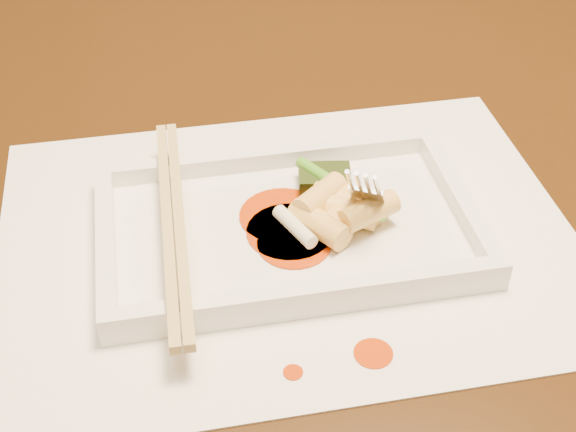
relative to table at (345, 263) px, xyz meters
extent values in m
cube|color=black|center=(0.00, 0.00, 0.08)|extent=(1.40, 0.90, 0.04)
cube|color=white|center=(-0.06, -0.07, 0.10)|extent=(0.40, 0.30, 0.00)
cylinder|color=#C23805|center=(-0.03, -0.19, 0.10)|extent=(0.02, 0.02, 0.00)
cylinder|color=#C23805|center=(-0.08, -0.19, 0.10)|extent=(0.01, 0.01, 0.00)
cube|color=white|center=(-0.06, -0.07, 0.11)|extent=(0.26, 0.16, 0.01)
cube|color=white|center=(-0.06, 0.00, 0.12)|extent=(0.26, 0.01, 0.01)
cube|color=white|center=(-0.06, -0.14, 0.12)|extent=(0.26, 0.01, 0.01)
cube|color=white|center=(-0.19, -0.07, 0.12)|extent=(0.01, 0.14, 0.01)
cube|color=white|center=(0.06, -0.07, 0.12)|extent=(0.01, 0.14, 0.01)
cube|color=black|center=(-0.03, -0.03, 0.12)|extent=(0.04, 0.03, 0.01)
cylinder|color=#EAEACC|center=(-0.06, -0.08, 0.12)|extent=(0.02, 0.04, 0.01)
cylinder|color=#3B8B16|center=(-0.02, -0.05, 0.12)|extent=(0.05, 0.08, 0.01)
cube|color=tan|center=(-0.15, -0.07, 0.13)|extent=(0.01, 0.23, 0.01)
cube|color=tan|center=(-0.14, -0.07, 0.13)|extent=(0.01, 0.23, 0.01)
cylinder|color=#C23805|center=(-0.06, -0.06, 0.11)|extent=(0.06, 0.06, 0.00)
cylinder|color=#C23805|center=(-0.06, -0.08, 0.11)|extent=(0.06, 0.06, 0.00)
cylinder|color=#C23805|center=(-0.06, -0.09, 0.11)|extent=(0.05, 0.05, 0.00)
cylinder|color=#FCDE75|center=(-0.02, -0.07, 0.12)|extent=(0.04, 0.04, 0.02)
cylinder|color=#FCDE75|center=(-0.04, -0.08, 0.12)|extent=(0.04, 0.05, 0.02)
cylinder|color=#FCDE75|center=(-0.04, -0.06, 0.13)|extent=(0.04, 0.04, 0.02)
cylinder|color=#FCDE75|center=(-0.02, -0.06, 0.12)|extent=(0.05, 0.04, 0.02)
cylinder|color=#FCDE75|center=(-0.01, -0.07, 0.12)|extent=(0.04, 0.04, 0.02)
cylinder|color=#FCDE75|center=(-0.01, -0.08, 0.13)|extent=(0.05, 0.03, 0.02)
cylinder|color=#FCDE75|center=(-0.02, -0.07, 0.12)|extent=(0.04, 0.04, 0.02)
camera|label=1|loc=(-0.14, -0.48, 0.47)|focal=50.00mm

